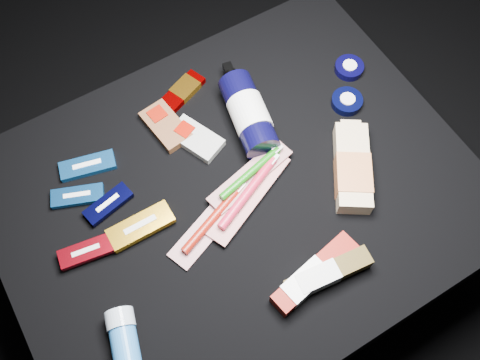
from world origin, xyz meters
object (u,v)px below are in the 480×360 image
bodywash_bottle (352,169)px  deodorant_stick (125,344)px  toothpaste_carton_red (311,276)px  lotion_bottle (249,114)px

bodywash_bottle → deodorant_stick: deodorant_stick is taller
bodywash_bottle → deodorant_stick: size_ratio=1.50×
bodywash_bottle → toothpaste_carton_red: bodywash_bottle is taller
lotion_bottle → bodywash_bottle: bearing=-49.3°
lotion_bottle → toothpaste_carton_red: size_ratio=1.24×
lotion_bottle → bodywash_bottle: size_ratio=1.22×
toothpaste_carton_red → lotion_bottle: bearing=66.7°
bodywash_bottle → toothpaste_carton_red: (-0.20, -0.15, -0.00)m
lotion_bottle → bodywash_bottle: 0.25m
lotion_bottle → bodywash_bottle: (0.12, -0.22, -0.02)m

